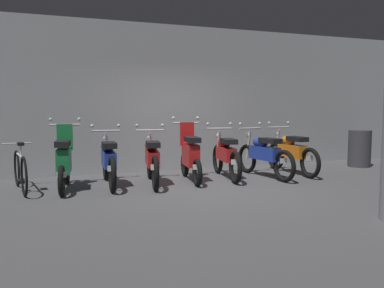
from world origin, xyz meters
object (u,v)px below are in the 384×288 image
at_px(motorbike_slot_4, 226,155).
at_px(trash_bin, 360,148).
at_px(bicycle, 20,171).
at_px(motorbike_slot_2, 152,159).
at_px(motorbike_slot_3, 190,155).
at_px(motorbike_slot_5, 264,154).
at_px(motorbike_slot_6, 291,152).
at_px(motorbike_slot_0, 64,161).
at_px(motorbike_slot_1, 109,160).

bearing_deg(motorbike_slot_4, trash_bin, 4.05).
bearing_deg(motorbike_slot_4, bicycle, 178.60).
distance_m(bicycle, trash_bin, 7.82).
bearing_deg(motorbike_slot_2, motorbike_slot_3, 4.72).
height_order(motorbike_slot_5, motorbike_slot_6, same).
bearing_deg(motorbike_slot_5, trash_bin, 8.75).
xyz_separation_m(motorbike_slot_4, motorbike_slot_6, (1.62, -0.02, 0.00)).
height_order(motorbike_slot_0, trash_bin, motorbike_slot_0).
height_order(motorbike_slot_1, motorbike_slot_4, same).
bearing_deg(motorbike_slot_0, bicycle, 170.72).
height_order(motorbike_slot_2, motorbike_slot_4, same).
xyz_separation_m(motorbike_slot_1, trash_bin, (6.27, 0.23, -0.04)).
bearing_deg(motorbike_slot_6, motorbike_slot_3, -179.61).
bearing_deg(motorbike_slot_5, motorbike_slot_4, 166.37).
bearing_deg(trash_bin, motorbike_slot_1, -177.87).
bearing_deg(motorbike_slot_3, bicycle, 177.62).
height_order(motorbike_slot_4, motorbike_slot_5, same).
bearing_deg(motorbike_slot_1, bicycle, 177.85).
xyz_separation_m(motorbike_slot_2, motorbike_slot_5, (2.42, -0.09, 0.00)).
bearing_deg(motorbike_slot_4, motorbike_slot_3, -177.55).
bearing_deg(trash_bin, motorbike_slot_2, -176.08).
distance_m(motorbike_slot_0, motorbike_slot_3, 2.43).
xyz_separation_m(motorbike_slot_1, motorbike_slot_6, (4.05, -0.06, 0.00)).
bearing_deg(motorbike_slot_1, motorbike_slot_0, -175.53).
xyz_separation_m(motorbike_slot_4, bicycle, (-3.98, 0.10, -0.13)).
relative_size(motorbike_slot_5, bicycle, 1.13).
bearing_deg(trash_bin, motorbike_slot_5, -171.25).
xyz_separation_m(motorbike_slot_5, motorbike_slot_6, (0.81, 0.18, 0.00)).
bearing_deg(motorbike_slot_5, motorbike_slot_3, 174.32).
xyz_separation_m(motorbike_slot_2, motorbike_slot_6, (3.24, 0.08, 0.00)).
height_order(motorbike_slot_3, motorbike_slot_5, motorbike_slot_3).
bearing_deg(motorbike_slot_4, motorbike_slot_5, -13.63).
bearing_deg(motorbike_slot_3, motorbike_slot_4, 2.45).
bearing_deg(motorbike_slot_2, motorbike_slot_0, 177.26).
xyz_separation_m(motorbike_slot_0, bicycle, (-0.74, 0.12, -0.17)).
xyz_separation_m(motorbike_slot_3, motorbike_slot_4, (0.81, 0.03, -0.04)).
distance_m(motorbike_slot_3, trash_bin, 4.65).
distance_m(motorbike_slot_4, bicycle, 3.99).
bearing_deg(motorbike_slot_4, motorbike_slot_0, -179.58).
height_order(motorbike_slot_2, motorbike_slot_3, motorbike_slot_3).
distance_m(motorbike_slot_4, motorbike_slot_6, 1.62).
height_order(motorbike_slot_6, trash_bin, motorbike_slot_6).
distance_m(motorbike_slot_0, motorbike_slot_6, 4.86).
bearing_deg(motorbike_slot_0, motorbike_slot_4, 0.42).
distance_m(motorbike_slot_1, motorbike_slot_6, 4.05).
bearing_deg(bicycle, motorbike_slot_6, -1.18).
relative_size(motorbike_slot_2, motorbike_slot_4, 1.00).
height_order(motorbike_slot_2, motorbike_slot_5, same).
xyz_separation_m(motorbike_slot_0, motorbike_slot_3, (2.43, -0.01, 0.00)).
bearing_deg(motorbike_slot_2, motorbike_slot_5, -2.20).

